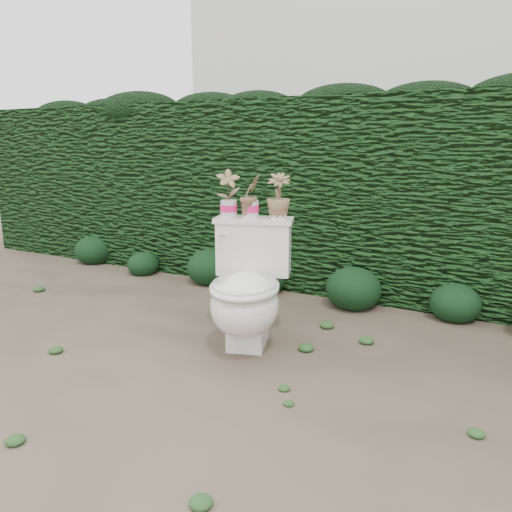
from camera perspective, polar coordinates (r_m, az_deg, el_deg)
The scene contains 13 objects.
ground at distance 3.25m, azimuth -0.82°, elevation -9.67°, with size 60.00×60.00×0.00m, color brown.
hedge at distance 4.49m, azimuth 9.26°, elevation 7.01°, with size 8.00×1.00×1.60m, color #1B4918.
house_wall at distance 8.69m, azimuth 23.67°, elevation 16.83°, with size 8.00×3.50×4.00m, color silver.
toilet at distance 3.05m, azimuth -1.02°, elevation -4.10°, with size 0.65×0.79×0.78m.
potted_plant_left at distance 3.20m, azimuth -3.16°, elevation 7.04°, with size 0.15×0.10×0.29m, color #267B2B.
potted_plant_center at distance 3.18m, azimuth -0.65°, elevation 6.71°, with size 0.14×0.11×0.26m, color #267B2B.
potted_plant_right at distance 3.15m, azimuth 2.57°, elevation 6.75°, with size 0.15×0.15×0.27m, color #267B2B.
liriope_clump_0 at distance 5.54m, azimuth -18.04°, elevation 0.91°, with size 0.40×0.40×0.32m, color black.
liriope_clump_1 at distance 4.94m, azimuth -12.78°, elevation -0.61°, with size 0.30×0.30×0.24m, color black.
liriope_clump_2 at distance 4.52m, azimuth -5.25°, elevation -0.97°, with size 0.42×0.42×0.34m, color black.
liriope_clump_3 at distance 4.25m, azimuth 1.14°, elevation -2.28°, with size 0.34×0.34×0.27m, color black.
liriope_clump_4 at distance 3.91m, azimuth 11.08°, elevation -3.31°, with size 0.43×0.43×0.34m, color black.
liriope_clump_5 at distance 3.87m, azimuth 21.84°, elevation -4.65°, with size 0.36×0.36×0.29m, color black.
Camera 1 is at (1.47, -2.62, 1.25)m, focal length 35.00 mm.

